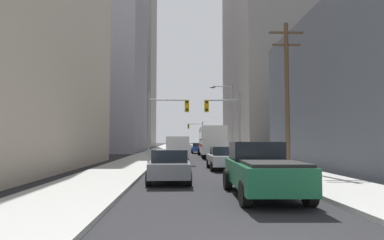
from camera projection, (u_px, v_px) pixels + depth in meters
name	position (u px, v px, depth m)	size (l,w,h in m)	color
sidewalk_left	(155.00, 151.00, 54.39)	(3.60, 160.00, 0.15)	#9E9E99
sidewalk_right	(218.00, 151.00, 54.81)	(3.60, 160.00, 0.15)	#9E9E99
city_bus	(211.00, 140.00, 38.50)	(2.90, 11.58, 3.40)	silver
pickup_truck_green	(261.00, 169.00, 11.67)	(2.20, 5.47, 1.90)	#195938
cargo_van_white	(177.00, 147.00, 31.12)	(2.16, 5.27, 2.26)	white
sedan_grey	(170.00, 166.00, 15.48)	(1.95, 4.22, 1.52)	slate
sedan_silver	(223.00, 158.00, 22.04)	(1.95, 4.22, 1.52)	#B7BABF
sedan_navy	(175.00, 151.00, 36.44)	(1.95, 4.21, 1.52)	#141E4C
sedan_blue	(198.00, 148.00, 48.70)	(1.95, 4.22, 1.52)	navy
traffic_signal_near_left	(166.00, 116.00, 28.52)	(3.55, 0.44, 6.00)	gray
traffic_signal_near_right	(224.00, 116.00, 28.72)	(3.14, 0.44, 6.00)	gray
traffic_signal_far_right	(196.00, 130.00, 71.86)	(3.38, 0.44, 6.00)	gray
utility_pole_right	(287.00, 92.00, 21.00)	(2.20, 0.28, 9.40)	brown
street_lamp_right	(229.00, 114.00, 33.09)	(2.34, 0.32, 7.50)	gray
building_left_mid_office	(82.00, 50.00, 55.14)	(19.99, 18.21, 33.56)	#93939E
building_left_far_tower	(115.00, 19.00, 94.59)	(22.44, 21.55, 72.29)	gray
building_right_mid_block	(277.00, 47.00, 56.65)	(15.25, 25.40, 35.46)	gray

